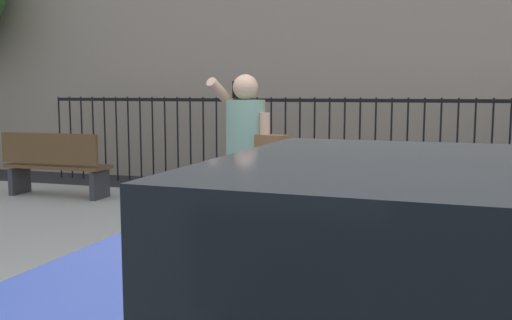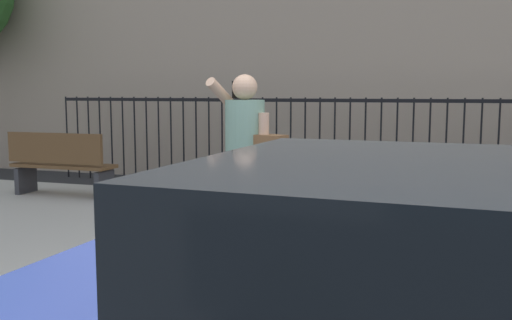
{
  "view_description": "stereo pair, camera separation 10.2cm",
  "coord_description": "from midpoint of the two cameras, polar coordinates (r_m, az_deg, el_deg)",
  "views": [
    {
      "loc": [
        1.06,
        -3.61,
        1.69
      ],
      "look_at": [
        -0.49,
        1.32,
        1.07
      ],
      "focal_mm": 39.93,
      "sensor_mm": 36.0,
      "label": 1
    },
    {
      "loc": [
        1.16,
        -3.58,
        1.69
      ],
      "look_at": [
        -0.49,
        1.32,
        1.07
      ],
      "focal_mm": 39.93,
      "sensor_mm": 36.0,
      "label": 2
    }
  ],
  "objects": [
    {
      "name": "sidewalk",
      "position": [
        6.12,
        6.49,
        -8.52
      ],
      "size": [
        28.0,
        4.4,
        0.15
      ],
      "primitive_type": "cube",
      "color": "#B2ADA3",
      "rests_on": "ground"
    },
    {
      "name": "pedestrian_on_phone",
      "position": [
        4.91,
        -1.4,
        0.3
      ],
      "size": [
        0.71,
        0.52,
        1.69
      ],
      "color": "tan",
      "rests_on": "sidewalk"
    },
    {
      "name": "street_bench",
      "position": [
        8.86,
        -19.85,
        -0.32
      ],
      "size": [
        1.6,
        0.45,
        0.95
      ],
      "color": "brown",
      "rests_on": "sidewalk"
    },
    {
      "name": "iron_fence",
      "position": [
        9.59,
        10.81,
        2.7
      ],
      "size": [
        12.03,
        0.04,
        1.6
      ],
      "color": "black",
      "rests_on": "ground"
    }
  ]
}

